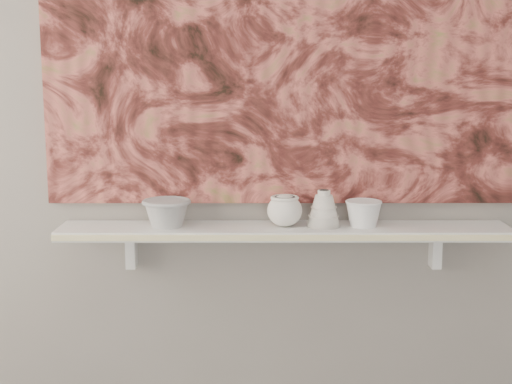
{
  "coord_description": "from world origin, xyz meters",
  "views": [
    {
      "loc": [
        -0.09,
        -0.66,
        1.42
      ],
      "look_at": [
        -0.09,
        1.49,
        1.04
      ],
      "focal_mm": 50.0,
      "sensor_mm": 36.0,
      "label": 1
    }
  ],
  "objects_px": {
    "bowl_grey": "(167,212)",
    "shelf": "(284,231)",
    "bell_vessel": "(324,208)",
    "bowl_white": "(363,213)",
    "painting": "(285,27)",
    "cup_cream": "(285,211)"
  },
  "relations": [
    {
      "from": "bowl_grey",
      "to": "shelf",
      "type": "bearing_deg",
      "value": 0.0
    },
    {
      "from": "cup_cream",
      "to": "bell_vessel",
      "type": "relative_size",
      "value": 0.95
    },
    {
      "from": "bowl_white",
      "to": "cup_cream",
      "type": "bearing_deg",
      "value": 180.0
    },
    {
      "from": "bell_vessel",
      "to": "cup_cream",
      "type": "bearing_deg",
      "value": 180.0
    },
    {
      "from": "painting",
      "to": "bell_vessel",
      "type": "relative_size",
      "value": 13.13
    },
    {
      "from": "painting",
      "to": "cup_cream",
      "type": "xyz_separation_m",
      "value": [
        0.0,
        -0.08,
        -0.56
      ]
    },
    {
      "from": "shelf",
      "to": "bowl_grey",
      "type": "relative_size",
      "value": 9.23
    },
    {
      "from": "shelf",
      "to": "bowl_white",
      "type": "xyz_separation_m",
      "value": [
        0.24,
        0.0,
        0.06
      ]
    },
    {
      "from": "shelf",
      "to": "painting",
      "type": "bearing_deg",
      "value": 90.0
    },
    {
      "from": "bowl_grey",
      "to": "bowl_white",
      "type": "distance_m",
      "value": 0.61
    },
    {
      "from": "painting",
      "to": "bell_vessel",
      "type": "xyz_separation_m",
      "value": [
        0.12,
        -0.08,
        -0.55
      ]
    },
    {
      "from": "cup_cream",
      "to": "bowl_white",
      "type": "height_order",
      "value": "cup_cream"
    },
    {
      "from": "painting",
      "to": "bowl_grey",
      "type": "relative_size",
      "value": 9.88
    },
    {
      "from": "painting",
      "to": "bowl_white",
      "type": "bearing_deg",
      "value": -18.2
    },
    {
      "from": "bowl_grey",
      "to": "bowl_white",
      "type": "relative_size",
      "value": 1.34
    },
    {
      "from": "painting",
      "to": "bowl_grey",
      "type": "height_order",
      "value": "painting"
    },
    {
      "from": "shelf",
      "to": "bowl_white",
      "type": "bearing_deg",
      "value": 0.0
    },
    {
      "from": "painting",
      "to": "bowl_grey",
      "type": "bearing_deg",
      "value": -167.57
    },
    {
      "from": "shelf",
      "to": "bell_vessel",
      "type": "bearing_deg",
      "value": 0.0
    },
    {
      "from": "shelf",
      "to": "bowl_grey",
      "type": "bearing_deg",
      "value": 180.0
    },
    {
      "from": "bowl_grey",
      "to": "cup_cream",
      "type": "relative_size",
      "value": 1.4
    },
    {
      "from": "shelf",
      "to": "painting",
      "type": "relative_size",
      "value": 0.93
    }
  ]
}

